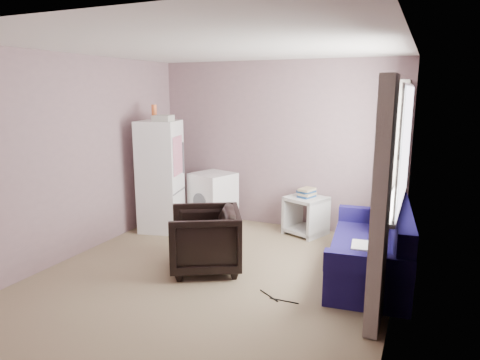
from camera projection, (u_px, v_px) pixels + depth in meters
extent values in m
cube|color=#927E5F|center=(215.00, 276.00, 4.85)|extent=(3.80, 4.20, 0.02)
cube|color=silver|center=(212.00, 45.00, 4.34)|extent=(3.80, 4.20, 0.02)
cube|color=gray|center=(277.00, 145.00, 6.48)|extent=(3.80, 0.02, 2.50)
cube|color=gray|center=(59.00, 221.00, 2.71)|extent=(3.80, 0.02, 2.50)
cube|color=gray|center=(78.00, 156.00, 5.35)|extent=(0.02, 4.20, 2.50)
cube|color=gray|center=(402.00, 182.00, 3.84)|extent=(0.02, 4.20, 2.50)
cube|color=white|center=(406.00, 146.00, 4.42)|extent=(0.01, 1.60, 1.20)
imported|color=black|center=(205.00, 236.00, 4.95)|extent=(1.02, 1.04, 0.81)
cube|color=white|center=(160.00, 176.00, 6.30)|extent=(0.68, 0.68, 1.64)
cube|color=slate|center=(179.00, 191.00, 6.29)|extent=(0.13, 0.51, 0.02)
cube|color=slate|center=(183.00, 158.00, 6.39)|extent=(0.02, 0.03, 0.47)
cube|color=white|center=(178.00, 156.00, 6.16)|extent=(0.10, 0.38, 0.56)
cylinder|color=orange|center=(154.00, 113.00, 6.17)|extent=(0.09, 0.09, 0.22)
cube|color=#B4B3AA|center=(163.00, 118.00, 6.01)|extent=(0.30, 0.33, 0.08)
cube|color=white|center=(213.00, 199.00, 6.68)|extent=(0.72, 0.72, 0.81)
cube|color=slate|center=(212.00, 175.00, 6.59)|extent=(0.66, 0.65, 0.05)
cylinder|color=slate|center=(200.00, 202.00, 6.47)|extent=(0.26, 0.10, 0.27)
cube|color=silver|center=(306.00, 199.00, 6.16)|extent=(0.66, 0.66, 0.04)
cube|color=silver|center=(305.00, 229.00, 6.26)|extent=(0.66, 0.66, 0.04)
cube|color=silver|center=(294.00, 212.00, 6.38)|extent=(0.23, 0.48, 0.56)
cube|color=silver|center=(319.00, 219.00, 6.05)|extent=(0.23, 0.48, 0.56)
cube|color=navy|center=(307.00, 196.00, 6.15)|extent=(0.25, 0.29, 0.03)
cube|color=tan|center=(307.00, 194.00, 6.14)|extent=(0.23, 0.29, 0.03)
cube|color=navy|center=(306.00, 191.00, 6.15)|extent=(0.26, 0.30, 0.03)
cube|color=tan|center=(307.00, 189.00, 6.12)|extent=(0.23, 0.28, 0.03)
cube|color=navy|center=(368.00, 260.00, 4.80)|extent=(1.00, 1.81, 0.38)
cube|color=navy|center=(402.00, 229.00, 4.62)|extent=(0.36, 1.74, 0.42)
cube|color=navy|center=(368.00, 264.00, 3.96)|extent=(0.83, 0.22, 0.19)
cube|color=navy|center=(371.00, 215.00, 5.52)|extent=(0.83, 0.22, 0.19)
cube|color=beige|center=(375.00, 245.00, 4.19)|extent=(0.16, 0.39, 0.38)
cube|color=beige|center=(375.00, 214.00, 5.23)|extent=(0.16, 0.39, 0.38)
cube|color=silver|center=(362.00, 245.00, 4.69)|extent=(0.25, 0.34, 0.02)
cube|color=silver|center=(374.00, 237.00, 4.64)|extent=(0.09, 0.32, 0.21)
cube|color=white|center=(395.00, 204.00, 4.58)|extent=(0.14, 1.70, 0.04)
cube|color=white|center=(400.00, 202.00, 4.55)|extent=(0.02, 1.68, 0.05)
cube|color=white|center=(404.00, 146.00, 4.43)|extent=(0.02, 1.68, 0.05)
cube|color=white|center=(409.00, 86.00, 4.30)|extent=(0.02, 1.68, 0.05)
cube|color=white|center=(399.00, 156.00, 3.71)|extent=(0.02, 0.05, 1.20)
cube|color=white|center=(403.00, 149.00, 4.19)|extent=(0.02, 0.05, 1.20)
cube|color=white|center=(406.00, 143.00, 4.67)|extent=(0.02, 0.05, 1.20)
cube|color=white|center=(408.00, 138.00, 5.14)|extent=(0.02, 0.05, 1.20)
cube|color=beige|center=(381.00, 207.00, 3.58)|extent=(0.12, 0.46, 2.18)
cube|color=beige|center=(399.00, 166.00, 5.51)|extent=(0.12, 0.46, 2.18)
cylinder|color=black|center=(284.00, 301.00, 4.26)|extent=(0.30, 0.02, 0.01)
cylinder|color=black|center=(269.00, 295.00, 4.37)|extent=(0.26, 0.18, 0.01)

